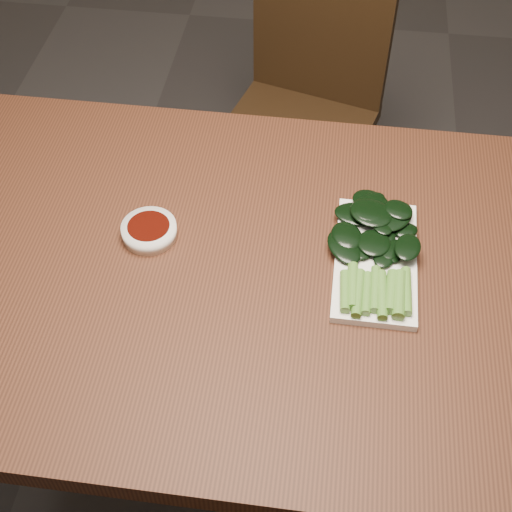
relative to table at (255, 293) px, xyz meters
name	(u,v)px	position (x,y,z in m)	size (l,w,h in m)	color
ground	(255,461)	(0.00, 0.00, -0.68)	(6.00, 6.00, 0.00)	#322F2F
table	(255,293)	(0.00, 0.00, 0.00)	(1.40, 0.80, 0.75)	#412012
chair_far	(305,103)	(0.03, 0.80, -0.19)	(0.46, 0.46, 0.89)	black
sauce_bowl	(149,231)	(-0.19, 0.05, 0.08)	(0.09, 0.09, 0.03)	white
serving_plate	(375,261)	(0.20, 0.03, 0.08)	(0.14, 0.26, 0.01)	white
gai_lan	(375,241)	(0.19, 0.06, 0.10)	(0.17, 0.30, 0.02)	#548A2F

